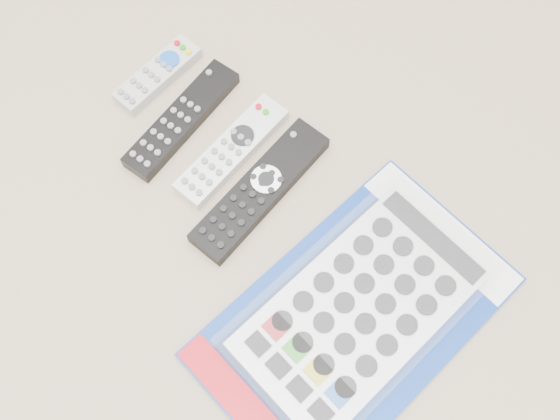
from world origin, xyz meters
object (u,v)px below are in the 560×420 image
Objects in this scene: remote_slim_black at (181,120)px; jumbo_remote_packaged at (359,310)px; remote_large_black at (260,190)px; remote_silver_dvd at (231,151)px; remote_small_grey at (157,75)px.

jumbo_remote_packaged reaches higher than remote_slim_black.
remote_silver_dvd is at bearing 163.31° from remote_large_black.
remote_small_grey is 0.08m from remote_slim_black.
remote_silver_dvd is at bearing -7.02° from remote_small_grey.
remote_slim_black is at bearing -174.22° from remote_silver_dvd.
jumbo_remote_packaged is (0.20, -0.05, 0.01)m from remote_large_black.
remote_small_grey is 0.62× the size of remote_large_black.
remote_silver_dvd is 0.27m from jumbo_remote_packaged.
jumbo_remote_packaged is (0.43, -0.09, 0.01)m from remote_small_grey.
remote_silver_dvd is (0.08, 0.01, -0.00)m from remote_slim_black.
jumbo_remote_packaged is (0.26, -0.07, 0.01)m from remote_silver_dvd.
remote_silver_dvd is 0.82× the size of remote_large_black.
remote_small_grey is 0.35× the size of jumbo_remote_packaged.
remote_small_grey is 0.44m from jumbo_remote_packaged.
remote_small_grey is 0.68× the size of remote_slim_black.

